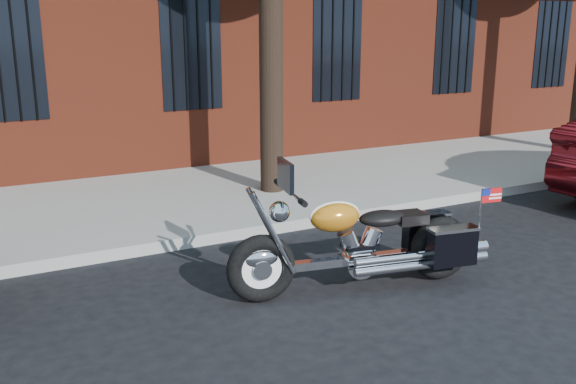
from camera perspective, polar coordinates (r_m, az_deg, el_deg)
ground at (r=7.54m, az=4.92°, el=-6.30°), size 120.00×120.00×0.00m
curb at (r=8.64m, az=0.03°, el=-2.93°), size 40.00×0.16×0.15m
sidewalk at (r=10.28m, az=-4.82°, el=-0.08°), size 40.00×3.60×0.15m
motorcycle at (r=6.70m, az=7.14°, el=-4.71°), size 2.74×1.12×1.43m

